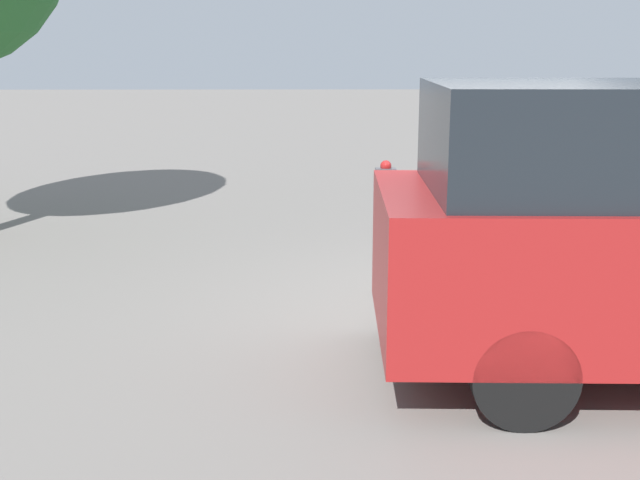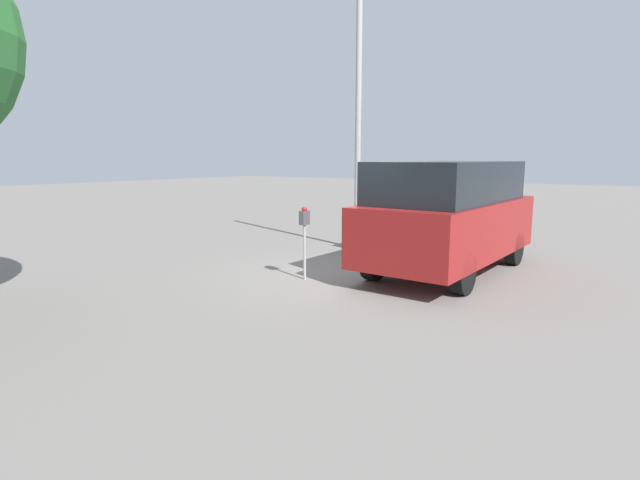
# 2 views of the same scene
# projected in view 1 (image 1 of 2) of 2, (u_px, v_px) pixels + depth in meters

# --- Properties ---
(ground_plane) EXTENTS (80.00, 80.00, 0.00)m
(ground_plane) POSITION_uv_depth(u_px,v_px,m) (469.00, 314.00, 7.56)
(ground_plane) COLOR slate
(parking_meter_near) EXTENTS (0.20, 0.11, 1.39)m
(parking_meter_near) POSITION_uv_depth(u_px,v_px,m) (385.00, 197.00, 7.84)
(parking_meter_near) COLOR #9E9EA3
(parking_meter_near) RESTS_ON ground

